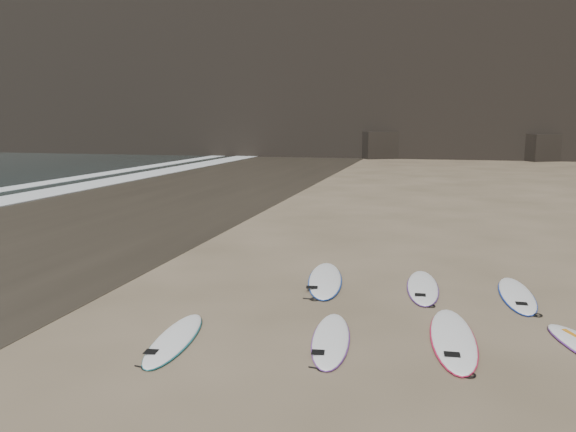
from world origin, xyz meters
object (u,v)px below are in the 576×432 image
at_px(surfboard_0, 175,338).
at_px(surfboard_7, 517,294).
at_px(surfboard_1, 331,339).
at_px(surfboard_6, 423,287).
at_px(surfboard_5, 325,279).
at_px(surfboard_2, 453,338).

relative_size(surfboard_0, surfboard_7, 0.92).
distance_m(surfboard_1, surfboard_7, 4.39).
distance_m(surfboard_0, surfboard_6, 5.26).
bearing_deg(surfboard_7, surfboard_5, 177.49).
xyz_separation_m(surfboard_1, surfboard_2, (1.83, 0.49, 0.01)).
distance_m(surfboard_1, surfboard_6, 3.45).
height_order(surfboard_1, surfboard_5, surfboard_5).
distance_m(surfboard_1, surfboard_2, 1.89).
bearing_deg(surfboard_6, surfboard_2, -82.22).
bearing_deg(surfboard_6, surfboard_0, -136.94).
xyz_separation_m(surfboard_2, surfboard_7, (1.27, 2.62, -0.00)).
xyz_separation_m(surfboard_1, surfboard_7, (3.10, 3.11, 0.00)).
height_order(surfboard_0, surfboard_5, surfboard_5).
height_order(surfboard_0, surfboard_7, surfboard_7).
relative_size(surfboard_0, surfboard_5, 0.80).
relative_size(surfboard_6, surfboard_7, 1.02).
bearing_deg(surfboard_2, surfboard_7, 61.12).
height_order(surfboard_1, surfboard_6, surfboard_6).
xyz_separation_m(surfboard_1, surfboard_6, (1.32, 3.19, 0.00)).
bearing_deg(surfboard_0, surfboard_2, 7.88).
distance_m(surfboard_1, surfboard_5, 3.28).
height_order(surfboard_0, surfboard_6, surfboard_6).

